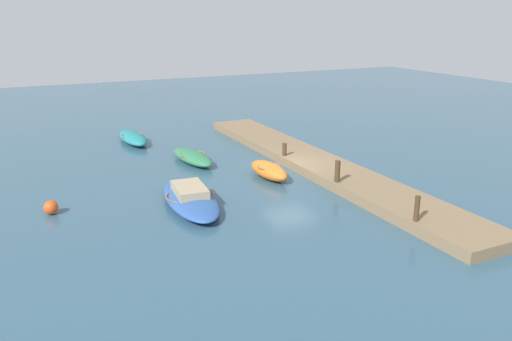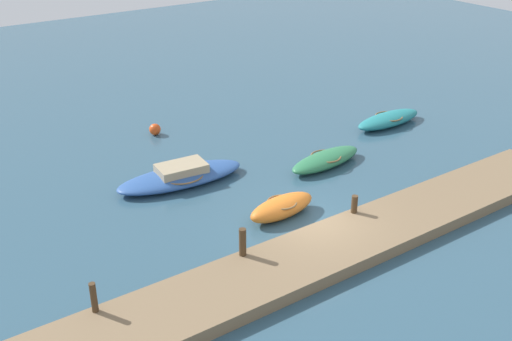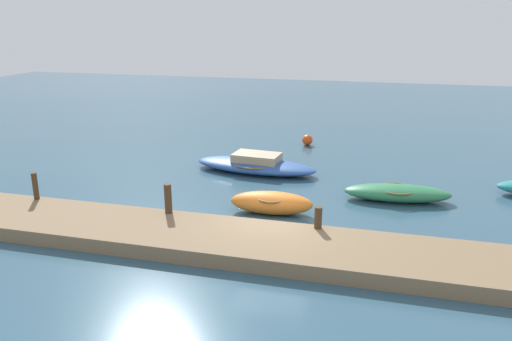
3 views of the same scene
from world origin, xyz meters
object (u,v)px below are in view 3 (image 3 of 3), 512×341
(marker_buoy, at_px, (307,140))
(motorboat_blue, at_px, (256,164))
(mooring_post_mid_west, at_px, (168,199))
(mooring_post_mid_east, at_px, (318,218))
(dinghy_orange, at_px, (271,203))
(rowboat_green, at_px, (397,193))
(mooring_post_west, at_px, (35,186))

(marker_buoy, bearing_deg, motorboat_blue, -105.12)
(motorboat_blue, height_order, mooring_post_mid_west, mooring_post_mid_west)
(mooring_post_mid_west, relative_size, marker_buoy, 1.71)
(mooring_post_mid_west, height_order, mooring_post_mid_east, mooring_post_mid_west)
(dinghy_orange, distance_m, marker_buoy, 10.45)
(dinghy_orange, bearing_deg, mooring_post_mid_east, -49.20)
(mooring_post_mid_west, height_order, marker_buoy, mooring_post_mid_west)
(rowboat_green, bearing_deg, mooring_post_mid_east, -124.90)
(mooring_post_west, relative_size, mooring_post_mid_west, 0.98)
(mooring_post_mid_east, bearing_deg, mooring_post_mid_west, 180.00)
(mooring_post_west, xyz_separation_m, mooring_post_mid_west, (5.27, 0.00, 0.01))
(rowboat_green, relative_size, mooring_post_mid_east, 5.94)
(rowboat_green, distance_m, marker_buoy, 9.24)
(motorboat_blue, bearing_deg, mooring_post_mid_east, -55.36)
(motorboat_blue, relative_size, mooring_post_mid_west, 5.77)
(rowboat_green, xyz_separation_m, mooring_post_mid_east, (-2.47, -4.54, 0.50))
(mooring_post_mid_east, bearing_deg, mooring_post_west, 180.00)
(rowboat_green, bearing_deg, mooring_post_west, -166.91)
(motorboat_blue, distance_m, mooring_post_mid_east, 7.85)
(mooring_post_west, relative_size, marker_buoy, 1.68)
(dinghy_orange, relative_size, marker_buoy, 5.19)
(motorboat_blue, relative_size, marker_buoy, 9.89)
(mooring_post_west, bearing_deg, rowboat_green, 19.43)
(dinghy_orange, height_order, rowboat_green, dinghy_orange)
(mooring_post_mid_west, distance_m, mooring_post_mid_east, 5.14)
(motorboat_blue, height_order, dinghy_orange, motorboat_blue)
(dinghy_orange, height_order, mooring_post_mid_east, mooring_post_mid_east)
(rowboat_green, relative_size, mooring_post_mid_west, 4.14)
(mooring_post_west, bearing_deg, mooring_post_mid_east, 0.00)
(mooring_post_west, height_order, mooring_post_mid_west, mooring_post_mid_west)
(rowboat_green, xyz_separation_m, mooring_post_mid_west, (-7.61, -4.54, 0.66))
(rowboat_green, bearing_deg, marker_buoy, 115.10)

